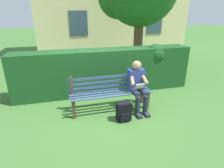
# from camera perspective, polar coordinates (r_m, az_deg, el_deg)

# --- Properties ---
(ground) EXTENTS (60.00, 60.00, 0.00)m
(ground) POSITION_cam_1_polar(r_m,az_deg,el_deg) (4.57, -0.33, -8.05)
(ground) COLOR #3D6B2D
(park_bench) EXTENTS (1.96, 0.47, 0.88)m
(park_bench) POSITION_cam_1_polar(r_m,az_deg,el_deg) (4.42, -0.58, -2.36)
(park_bench) COLOR #4C3828
(park_bench) RESTS_ON ground
(person_seated) EXTENTS (0.44, 0.73, 1.20)m
(person_seated) POSITION_cam_1_polar(r_m,az_deg,el_deg) (4.40, 7.98, -0.20)
(person_seated) COLOR navy
(person_seated) RESTS_ON ground
(hedge_backdrop) EXTENTS (5.15, 0.72, 1.39)m
(hedge_backdrop) POSITION_cam_1_polar(r_m,az_deg,el_deg) (5.40, -1.82, 4.41)
(hedge_backdrop) COLOR #19471E
(hedge_backdrop) RESTS_ON ground
(backpack) EXTENTS (0.31, 0.27, 0.43)m
(backpack) POSITION_cam_1_polar(r_m,az_deg,el_deg) (4.07, 3.68, -8.65)
(backpack) COLOR black
(backpack) RESTS_ON ground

